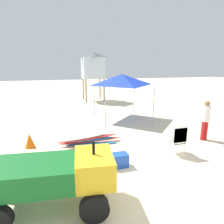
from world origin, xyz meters
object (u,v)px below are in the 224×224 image
(stacked_plastic_chairs, at_px, (178,137))
(surfboard_pile, at_px, (90,140))
(utility_cart, at_px, (56,175))
(popup_canopy, at_px, (122,80))
(lifeguard_near_right, at_px, (206,118))
(traffic_cone_far, at_px, (30,141))
(lifeguard_tower, at_px, (93,65))
(cooler_box, at_px, (119,160))

(stacked_plastic_chairs, height_order, surfboard_pile, stacked_plastic_chairs)
(utility_cart, xyz_separation_m, stacked_plastic_chairs, (4.07, 1.51, -0.13))
(popup_canopy, bearing_deg, lifeguard_near_right, -61.73)
(traffic_cone_far, bearing_deg, stacked_plastic_chairs, -23.22)
(stacked_plastic_chairs, distance_m, lifeguard_tower, 11.82)
(utility_cart, xyz_separation_m, popup_canopy, (3.77, 6.55, 1.50))
(lifeguard_tower, distance_m, traffic_cone_far, 10.73)
(stacked_plastic_chairs, bearing_deg, surfboard_pile, 147.62)
(lifeguard_near_right, bearing_deg, utility_cart, -158.06)
(traffic_cone_far, xyz_separation_m, cooler_box, (2.78, -2.36, -0.06))
(lifeguard_tower, height_order, traffic_cone_far, lifeguard_tower)
(stacked_plastic_chairs, distance_m, popup_canopy, 5.30)
(utility_cart, distance_m, traffic_cone_far, 3.81)
(lifeguard_near_right, bearing_deg, cooler_box, -164.95)
(stacked_plastic_chairs, relative_size, lifeguard_near_right, 0.66)
(utility_cart, relative_size, stacked_plastic_chairs, 2.41)
(utility_cart, xyz_separation_m, lifeguard_tower, (3.42, 13.06, 2.28))
(lifeguard_tower, distance_m, cooler_box, 12.21)
(traffic_cone_far, relative_size, cooler_box, 0.96)
(lifeguard_tower, relative_size, cooler_box, 7.38)
(lifeguard_near_right, relative_size, cooler_box, 2.95)
(surfboard_pile, height_order, cooler_box, cooler_box)
(stacked_plastic_chairs, xyz_separation_m, lifeguard_near_right, (1.92, 0.91, 0.31))
(lifeguard_near_right, bearing_deg, lifeguard_tower, 103.62)
(stacked_plastic_chairs, bearing_deg, lifeguard_near_right, 25.23)
(popup_canopy, relative_size, lifeguard_tower, 0.65)
(lifeguard_near_right, xyz_separation_m, traffic_cone_far, (-6.94, 1.25, -0.69))
(lifeguard_tower, height_order, cooler_box, lifeguard_tower)
(surfboard_pile, height_order, lifeguard_tower, lifeguard_tower)
(utility_cart, relative_size, lifeguard_near_right, 1.60)
(utility_cart, distance_m, stacked_plastic_chairs, 4.35)
(popup_canopy, distance_m, lifeguard_tower, 6.57)
(utility_cart, bearing_deg, lifeguard_tower, 75.35)
(lifeguard_near_right, relative_size, popup_canopy, 0.61)
(cooler_box, bearing_deg, lifeguard_tower, 82.38)
(lifeguard_near_right, bearing_deg, stacked_plastic_chairs, -154.77)
(cooler_box, bearing_deg, lifeguard_near_right, 15.05)
(surfboard_pile, bearing_deg, traffic_cone_far, 170.18)
(lifeguard_near_right, distance_m, cooler_box, 4.37)
(surfboard_pile, relative_size, traffic_cone_far, 4.79)
(traffic_cone_far, bearing_deg, popup_canopy, 31.48)
(stacked_plastic_chairs, relative_size, popup_canopy, 0.41)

